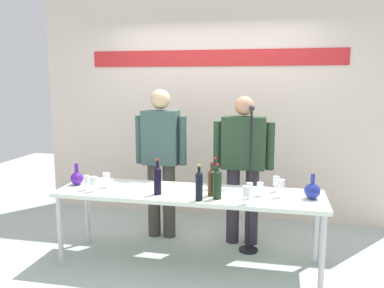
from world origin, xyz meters
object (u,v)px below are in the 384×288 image
wine_glass_left_2 (94,181)px  wine_glass_right_1 (246,192)px  wine_bottle_3 (217,183)px  wine_glass_left_1 (106,177)px  microphone_stand (249,204)px  wine_glass_right_3 (249,187)px  wine_bottle_1 (212,181)px  wine_glass_right_0 (276,181)px  wine_glass_left_0 (87,180)px  wine_bottle_0 (199,185)px  decanter_blue_left (77,178)px  presenter_left (161,154)px  decanter_blue_right (312,191)px  wine_bottle_4 (158,179)px  presenter_right (243,160)px  wine_bottle_2 (215,176)px  wine_glass_right_4 (260,187)px  display_table (189,197)px  wine_glass_right_2 (281,184)px

wine_glass_left_2 → wine_glass_right_1: (1.44, -0.09, 0.01)m
wine_bottle_3 → wine_glass_left_1: bearing=172.9°
microphone_stand → wine_glass_right_1: bearing=-88.8°
wine_glass_right_3 → microphone_stand: 0.61m
wine_bottle_1 → wine_glass_right_0: (0.58, 0.26, -0.03)m
wine_glass_left_0 → microphone_stand: microphone_stand is taller
wine_bottle_0 → wine_glass_left_2: 1.03m
decanter_blue_left → wine_bottle_1: (1.39, -0.09, 0.06)m
presenter_left → wine_bottle_0: (0.61, -0.88, -0.09)m
decanter_blue_right → wine_bottle_3: 0.84m
wine_bottle_4 → wine_glass_left_1: size_ratio=2.28×
decanter_blue_right → wine_glass_left_1: 1.95m
wine_glass_left_1 → decanter_blue_left: bearing=174.6°
presenter_right → wine_bottle_2: 0.53m
wine_bottle_0 → wine_bottle_2: (0.07, 0.42, -0.01)m
wine_glass_right_4 → microphone_stand: microphone_stand is taller
decanter_blue_left → display_table: bearing=-0.3°
wine_bottle_0 → wine_glass_right_1: bearing=-3.1°
wine_glass_left_2 → display_table: bearing=12.0°
wine_bottle_4 → wine_bottle_3: bearing=-2.0°
wine_bottle_2 → wine_glass_right_0: 0.58m
display_table → decanter_blue_left: decanter_blue_left is taller
wine_bottle_0 → wine_bottle_3: wine_bottle_0 is taller
wine_bottle_3 → wine_glass_right_2: wine_bottle_3 is taller
wine_glass_right_0 → wine_bottle_1: bearing=-155.9°
decanter_blue_left → presenter_right: 1.73m
wine_glass_right_2 → microphone_stand: microphone_stand is taller
wine_bottle_0 → wine_bottle_4: bearing=165.3°
wine_glass_left_1 → wine_glass_right_3: size_ratio=1.02×
wine_bottle_4 → wine_glass_right_2: (1.11, 0.15, -0.02)m
wine_glass_right_0 → presenter_right: bearing=127.8°
wine_bottle_3 → wine_glass_left_2: size_ratio=2.19×
display_table → wine_glass_right_1: 0.65m
wine_bottle_4 → wine_glass_left_1: 0.58m
wine_bottle_3 → wine_glass_right_1: size_ratio=1.99×
display_table → wine_bottle_2: 0.33m
wine_bottle_2 → wine_glass_left_0: wine_bottle_2 is taller
wine_glass_right_0 → wine_glass_right_4: 0.23m
display_table → presenter_left: 0.83m
presenter_left → wine_glass_right_3: (1.03, -0.72, -0.13)m
wine_glass_right_1 → wine_glass_right_0: bearing=61.5°
decanter_blue_left → microphone_stand: (1.70, 0.42, -0.29)m
decanter_blue_left → wine_glass_left_0: decanter_blue_left is taller
wine_bottle_2 → wine_glass_right_0: bearing=1.4°
wine_glass_right_1 → microphone_stand: 0.77m
wine_glass_left_1 → wine_glass_right_1: (1.39, -0.25, 0.01)m
decanter_blue_left → decanter_blue_right: (2.28, 0.00, 0.00)m
wine_bottle_0 → wine_bottle_2: bearing=79.8°
wine_bottle_3 → wine_bottle_4: size_ratio=0.95×
decanter_blue_left → wine_glass_right_3: bearing=-3.4°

